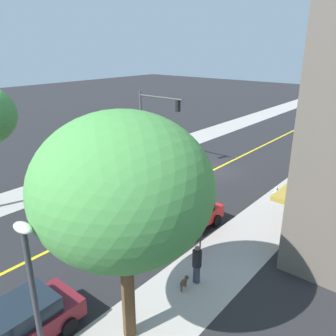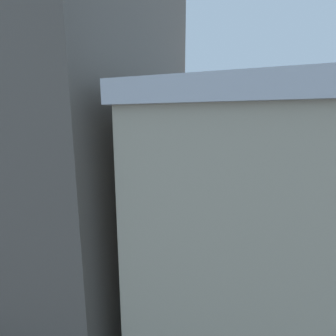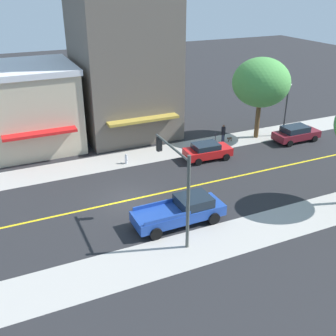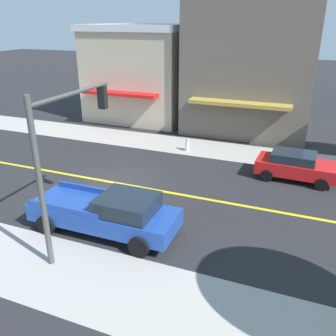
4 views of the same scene
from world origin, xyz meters
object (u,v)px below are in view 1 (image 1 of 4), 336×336
Objects in this scene: fire_hydrant at (276,193)px; maroon_sedan_left_curb at (13,327)px; red_sedan_left_curb at (189,216)px; pedestrian_black_shirt at (197,263)px; parking_meter at (200,244)px; blue_pickup_truck at (156,156)px; traffic_light_mast at (153,116)px; street_tree_right_corner at (123,189)px; small_dog at (184,282)px; street_lamp at (33,287)px.

fire_hydrant is 0.19× the size of maroon_sedan_left_curb.
red_sedan_left_curb is 4.50m from pedestrian_black_shirt.
red_sedan_left_curb is 0.90× the size of maroon_sedan_left_curb.
pedestrian_black_shirt is at bearing 119.31° from parking_meter.
parking_meter is at bearing 49.74° from blue_pickup_truck.
traffic_light_mast is 16.70m from pedestrian_black_shirt.
street_tree_right_corner is 6.89m from parking_meter.
street_tree_right_corner is 1.30× the size of blue_pickup_truck.
maroon_sedan_left_curb is 0.77× the size of blue_pickup_truck.
fire_hydrant is 0.21× the size of red_sedan_left_curb.
blue_pickup_truck is at bearing 36.44° from small_dog.
traffic_light_mast reaches higher than blue_pickup_truck.
red_sedan_left_curb is at bearing -78.46° from street_lamp.
pedestrian_black_shirt reaches higher than red_sedan_left_curb.
small_dog is at bearing -90.88° from street_tree_right_corner.
street_tree_right_corner is 6.06m from maroon_sedan_left_curb.
red_sedan_left_curb is 10.02m from maroon_sedan_left_curb.
small_dog is (-0.05, -3.10, -5.22)m from street_tree_right_corner.
blue_pickup_truck is (10.95, -13.79, -4.66)m from street_tree_right_corner.
pedestrian_black_shirt is (-2.91, 3.42, 0.14)m from red_sedan_left_curb.
maroon_sedan_left_curb is at bearing -61.40° from traffic_light_mast.
fire_hydrant is 0.14× the size of blue_pickup_truck.
parking_meter is 13.56m from blue_pickup_truck.
blue_pickup_truck is 15.35m from small_dog.
red_sedan_left_curb reaches higher than small_dog.
street_tree_right_corner is 6.07m from small_dog.
small_dog is (-0.68, 10.91, -0.12)m from fire_hydrant.
maroon_sedan_left_curb is at bearing -34.45° from pedestrian_black_shirt.
red_sedan_left_curb is 10.55m from blue_pickup_truck.
pedestrian_black_shirt is 0.92m from small_dog.
red_sedan_left_curb is (-9.36, 7.47, -3.23)m from traffic_light_mast.
street_lamp is at bearing 89.87° from fire_hydrant.
street_tree_right_corner is 9.04m from red_sedan_left_curb.
fire_hydrant is at bearing 165.45° from red_sedan_left_curb.
traffic_light_mast is 3.36× the size of pedestrian_black_shirt.
fire_hydrant is 10.34m from blue_pickup_truck.
blue_pickup_truck reaches higher than fire_hydrant.
street_tree_right_corner is at bearing -14.95° from pedestrian_black_shirt.
parking_meter is 15.30m from traffic_light_mast.
maroon_sedan_left_curb reaches higher than small_dog.
street_tree_right_corner is at bearing 137.89° from maroon_sedan_left_curb.
street_lamp is 10.56m from red_sedan_left_curb.
blue_pickup_truck is at bearing -126.21° from red_sedan_left_curb.
small_dog is at bearing -24.64° from pedestrian_black_shirt.
blue_pickup_truck is 3.41× the size of pedestrian_black_shirt.
small_dog is (-2.76, 4.09, -0.47)m from red_sedan_left_curb.
blue_pickup_truck is at bearing -37.86° from traffic_light_mast.
fire_hydrant is at bearing -89.45° from parking_meter.
red_sedan_left_curb is at bearing -38.59° from traffic_light_mast.
blue_pickup_truck is (10.41, -8.70, -0.04)m from parking_meter.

